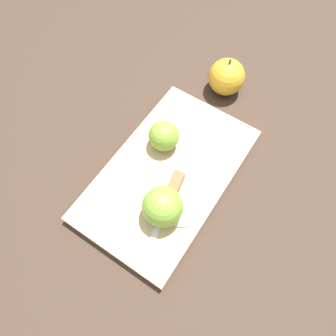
{
  "coord_description": "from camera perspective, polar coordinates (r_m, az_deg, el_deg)",
  "views": [
    {
      "loc": [
        0.25,
        0.19,
        0.66
      ],
      "look_at": [
        0.0,
        0.0,
        0.04
      ],
      "focal_mm": 35.0,
      "sensor_mm": 36.0,
      "label": 1
    }
  ],
  "objects": [
    {
      "name": "apple_half_right",
      "position": [
        0.64,
        -0.95,
        -6.73
      ],
      "size": [
        0.08,
        0.08,
        0.08
      ],
      "rotation": [
        0.0,
        0.0,
        4.43
      ],
      "color": "olive",
      "rests_on": "cutting_board"
    },
    {
      "name": "ground_plane",
      "position": [
        0.73,
        0.0,
        -1.51
      ],
      "size": [
        4.0,
        4.0,
        0.0
      ],
      "primitive_type": "plane",
      "color": "#38281E"
    },
    {
      "name": "apple_whole",
      "position": [
        0.85,
        10.17,
        15.34
      ],
      "size": [
        0.09,
        0.09,
        0.1
      ],
      "color": "gold",
      "rests_on": "ground_plane"
    },
    {
      "name": "cutting_board",
      "position": [
        0.72,
        0.0,
        -1.13
      ],
      "size": [
        0.43,
        0.28,
        0.02
      ],
      "color": "tan",
      "rests_on": "ground_plane"
    },
    {
      "name": "apple_slice",
      "position": [
        0.67,
        2.28,
        -7.97
      ],
      "size": [
        0.06,
        0.06,
        0.01
      ],
      "color": "beige",
      "rests_on": "cutting_board"
    },
    {
      "name": "apple_half_left",
      "position": [
        0.72,
        -0.71,
        5.58
      ],
      "size": [
        0.07,
        0.07,
        0.07
      ],
      "rotation": [
        0.0,
        0.0,
        1.31
      ],
      "color": "olive",
      "rests_on": "cutting_board"
    },
    {
      "name": "knife",
      "position": [
        0.69,
        0.89,
        -3.72
      ],
      "size": [
        0.16,
        0.06,
        0.02
      ],
      "rotation": [
        0.0,
        0.0,
        0.28
      ],
      "color": "silver",
      "rests_on": "cutting_board"
    }
  ]
}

